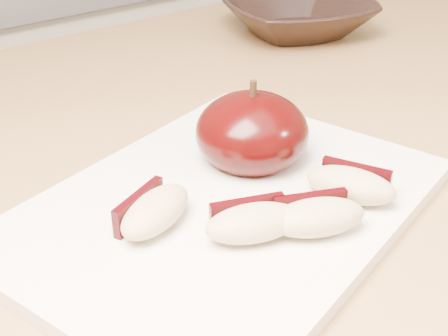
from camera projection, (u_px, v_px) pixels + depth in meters
cutting_board at (224, 208)px, 0.41m from camera, size 0.33×0.28×0.01m
apple_half at (252, 133)px, 0.45m from camera, size 0.10×0.10×0.07m
apple_wedge_a at (154, 211)px, 0.38m from camera, size 0.07×0.05×0.02m
apple_wedge_b at (253, 222)px, 0.37m from camera, size 0.07×0.05×0.02m
apple_wedge_c at (316, 216)px, 0.38m from camera, size 0.07×0.05×0.02m
apple_wedge_d at (351, 184)px, 0.41m from camera, size 0.05×0.07×0.02m
bowl at (296, 15)px, 0.74m from camera, size 0.22×0.22×0.04m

